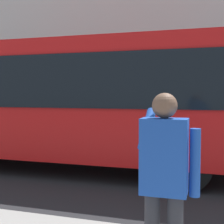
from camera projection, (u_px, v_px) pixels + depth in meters
The scene contains 3 objects.
ground_plane at pixel (165, 173), 7.50m from camera, with size 60.00×60.00×0.00m, color #232326.
red_bus at pixel (64, 100), 7.90m from camera, with size 9.05×2.54×3.08m.
pedestrian_photographer at pixel (165, 174), 2.80m from camera, with size 0.53×0.52×1.70m.
Camera 1 is at (-1.02, 7.44, 1.84)m, focal length 51.58 mm.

